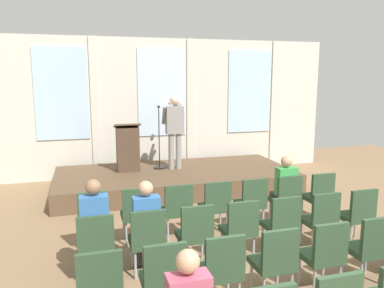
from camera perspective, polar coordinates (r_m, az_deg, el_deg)
The scene contains 28 objects.
rear_partition at distance 10.52m, azimuth -4.36°, elevation 5.66°, with size 9.64×0.14×3.67m.
stage_platform at distance 9.30m, azimuth -2.46°, elevation -5.26°, with size 5.58×2.52×0.43m, color brown.
speaker at distance 9.25m, azimuth -2.62°, elevation 2.55°, with size 0.51×0.69×1.78m.
mic_stand at distance 9.44m, azimuth -4.88°, elevation -1.63°, with size 0.28×0.28×1.55m.
lectern at distance 9.28m, azimuth -9.54°, elevation -0.57°, with size 0.60×0.48×1.16m.
chair_r0_c0 at distance 6.23m, azimuth -14.51°, elevation -10.25°, with size 0.46×0.44×0.94m.
chair_r0_c1 at distance 6.27m, azimuth -8.28°, elevation -9.87°, with size 0.46×0.44×0.94m.
chair_r0_c2 at distance 6.39m, azimuth -2.23°, elevation -9.40°, with size 0.46×0.44×0.94m.
chair_r0_c3 at distance 6.57m, azimuth 3.53°, elevation -8.85°, with size 0.46×0.44×0.94m.
chair_r0_c4 at distance 6.82m, azimuth 8.91°, elevation -8.25°, with size 0.46×0.44×0.94m.
chair_r0_c5 at distance 7.12m, azimuth 13.85°, elevation -7.64°, with size 0.46×0.44×0.94m.
audience_r0_c5 at distance 7.14m, azimuth 13.58°, elevation -6.10°, with size 0.36×0.39×1.28m.
chair_r0_c6 at distance 7.47m, azimuth 18.36°, elevation -7.03°, with size 0.46×0.44×0.94m.
chair_r1_c0 at distance 5.26m, azimuth -14.13°, elevation -14.10°, with size 0.46×0.44×0.94m.
audience_r1_c0 at distance 5.25m, azimuth -14.27°, elevation -11.51°, with size 0.36×0.39×1.37m.
chair_r1_c1 at distance 5.31m, azimuth -6.67°, elevation -13.59°, with size 0.46×0.44×0.94m.
audience_r1_c1 at distance 5.32m, azimuth -6.86°, elevation -11.39°, with size 0.36×0.39×1.30m.
chair_r1_c2 at distance 5.45m, azimuth 0.48°, elevation -12.89°, with size 0.46×0.44×0.94m.
chair_r1_c3 at distance 5.67m, azimuth 7.15°, elevation -12.06°, with size 0.46×0.44×0.94m.
chair_r1_c4 at distance 5.95m, azimuth 13.22°, elevation -11.16°, with size 0.46×0.44×0.94m.
chair_r1_c5 at distance 6.29m, azimuth 18.65°, elevation -10.25°, with size 0.46×0.44×0.94m.
chair_r1_c6 at distance 6.68m, azimuth 23.45°, elevation -9.36°, with size 0.46×0.44×0.94m.
chair_r2_c0 at distance 4.33m, azimuth -13.56°, elevation -19.64°, with size 0.46×0.44×0.94m.
chair_r2_c1 at distance 4.39m, azimuth -4.28°, elevation -18.88°, with size 0.46×0.44×0.94m.
chair_r2_c2 at distance 4.56m, azimuth 4.42°, elevation -17.74°, with size 0.46×0.44×0.94m.
chair_r2_c3 at distance 4.81m, azimuth 12.25°, elevation -16.37°, with size 0.46×0.44×0.94m.
chair_r2_c4 at distance 5.14m, azimuth 19.08°, elevation -14.92°, with size 0.46×0.44×0.94m.
chair_r2_c5 at distance 5.54m, azimuth 24.94°, elevation -13.50°, with size 0.46×0.44×0.94m.
Camera 1 is at (-2.11, -3.44, 2.65)m, focal length 35.86 mm.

